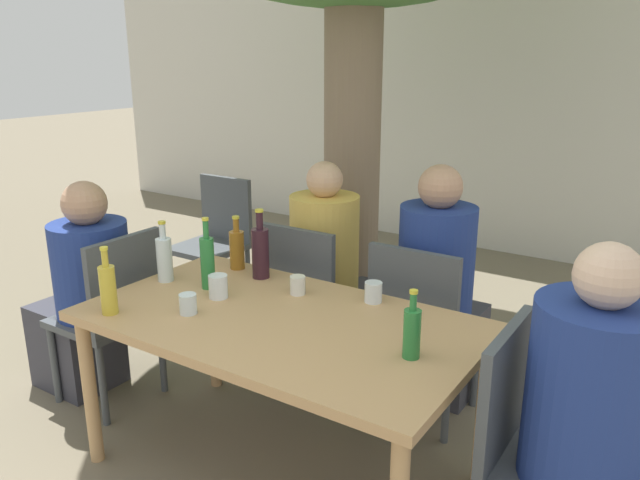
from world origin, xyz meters
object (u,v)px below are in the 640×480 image
green_bottle_0 (207,261)px  drinking_glass_1 (218,286)px  wine_bottle_1 (260,251)px  water_bottle_3 (164,258)px  amber_bottle_4 (237,248)px  patio_chair_1 (534,446)px  patio_chair_2 (309,295)px  person_seated_1 (612,458)px  patio_chair_4 (216,235)px  person_seated_3 (440,298)px  drinking_glass_2 (298,285)px  drinking_glass_3 (373,292)px  oil_cruet_2 (108,288)px  dining_table_front (280,334)px  patio_chair_0 (115,309)px  patio_chair_3 (421,323)px  person_seated_0 (85,299)px  person_seated_2 (333,278)px  green_bottle_5 (412,332)px  drinking_glass_0 (188,304)px

green_bottle_0 → drinking_glass_1: green_bottle_0 is taller
wine_bottle_1 → water_bottle_3: bearing=-140.9°
amber_bottle_4 → drinking_glass_1: (0.18, -0.34, -0.05)m
patio_chair_1 → patio_chair_2: (-1.35, 0.68, 0.00)m
person_seated_1 → green_bottle_0: size_ratio=3.78×
patio_chair_4 → water_bottle_3: bearing=-56.5°
person_seated_3 → drinking_glass_2: size_ratio=15.13×
wine_bottle_1 → water_bottle_3: 0.44m
patio_chair_2 → drinking_glass_3: (0.56, -0.33, 0.25)m
oil_cruet_2 → wine_bottle_1: bearing=69.5°
dining_table_front → wine_bottle_1: 0.52m
patio_chair_0 → patio_chair_2: 0.99m
wine_bottle_1 → patio_chair_2: bearing=84.9°
patio_chair_3 → water_bottle_3: bearing=32.1°
oil_cruet_2 → amber_bottle_4: oil_cruet_2 is taller
patio_chair_4 → drinking_glass_2: 1.76m
patio_chair_4 → person_seated_0: size_ratio=0.79×
person_seated_0 → drinking_glass_3: bearing=103.1°
patio_chair_1 → drinking_glass_3: 0.90m
person_seated_0 → amber_bottle_4: size_ratio=4.33×
oil_cruet_2 → drinking_glass_3: oil_cruet_2 is taller
green_bottle_0 → drinking_glass_3: green_bottle_0 is taller
person_seated_1 → person_seated_2: person_seated_1 is taller
drinking_glass_1 → drinking_glass_2: 0.35m
dining_table_front → wine_bottle_1: wine_bottle_1 is taller
patio_chair_4 → green_bottle_5: 2.48m
green_bottle_5 → drinking_glass_1: 0.94m
dining_table_front → patio_chair_1: 1.04m
amber_bottle_4 → patio_chair_4: bearing=137.2°
person_seated_3 → green_bottle_5: bearing=106.2°
patio_chair_2 → drinking_glass_0: size_ratio=10.87×
dining_table_front → patio_chair_0: (-1.03, 0.00, -0.13)m
drinking_glass_0 → drinking_glass_3: size_ratio=0.95×
patio_chair_3 → person_seated_2: person_seated_2 is taller
patio_chair_0 → drinking_glass_0: size_ratio=10.87×
person_seated_2 → green_bottle_0: bearing=80.1°
wine_bottle_1 → drinking_glass_0: 0.51m
patio_chair_3 → patio_chair_1: bearing=136.2°
wine_bottle_1 → drinking_glass_3: (0.59, 0.03, -0.08)m
person_seated_0 → person_seated_1: size_ratio=0.93×
patio_chair_1 → person_seated_2: person_seated_2 is taller
patio_chair_1 → drinking_glass_1: (-1.38, 0.02, 0.26)m
water_bottle_3 → drinking_glass_3: (0.93, 0.30, -0.07)m
green_bottle_0 → oil_cruet_2: green_bottle_0 is taller
patio_chair_2 → green_bottle_5: (0.91, -0.71, 0.30)m
wine_bottle_1 → amber_bottle_4: (-0.18, 0.04, -0.03)m
patio_chair_4 → drinking_glass_1: patio_chair_4 is taller
drinking_glass_3 → oil_cruet_2: bearing=-140.3°
person_seated_3 → oil_cruet_2: (-0.92, -1.26, 0.27)m
dining_table_front → patio_chair_0: size_ratio=1.75×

